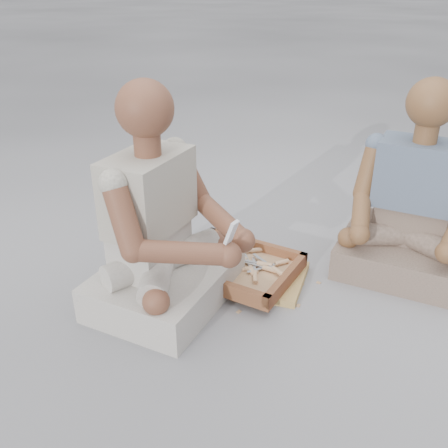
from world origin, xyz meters
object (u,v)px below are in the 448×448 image
Objects in this scene: tool_tray at (236,267)px; craftsman at (161,234)px; companion at (411,213)px; carved_panel at (247,274)px.

craftsman is at bearing -118.82° from tool_tray.
carved_panel is at bearing 31.91° from companion.
craftsman is 1.05× the size of companion.
companion reaches higher than carved_panel.
companion is at bearing 128.90° from craftsman.
carved_panel is 0.07m from tool_tray.
tool_tray is at bearing 31.77° from companion.
companion is (0.80, 0.80, -0.02)m from craftsman.
tool_tray is 0.83m from companion.
craftsman is 1.13m from companion.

